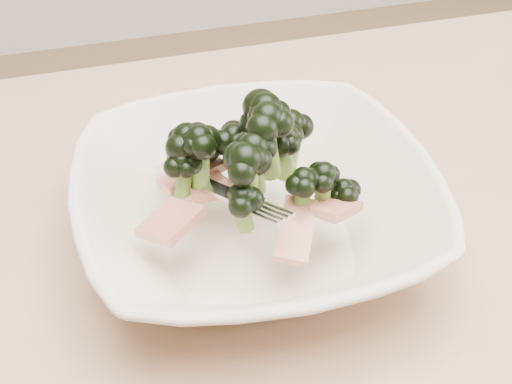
# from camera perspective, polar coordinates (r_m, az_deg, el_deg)

# --- Properties ---
(dining_table) EXTENTS (1.20, 0.80, 0.75)m
(dining_table) POSITION_cam_1_polar(r_m,az_deg,el_deg) (0.62, 9.15, -13.62)
(dining_table) COLOR tan
(dining_table) RESTS_ON ground
(broccoli_dish) EXTENTS (0.29, 0.29, 0.13)m
(broccoli_dish) POSITION_cam_1_polar(r_m,az_deg,el_deg) (0.55, -0.08, -0.71)
(broccoli_dish) COLOR beige
(broccoli_dish) RESTS_ON dining_table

